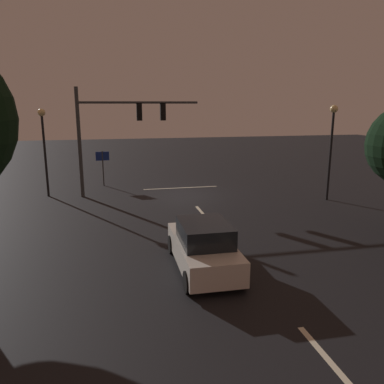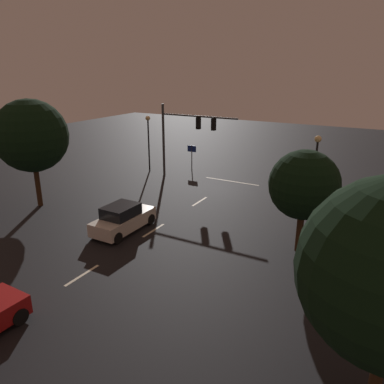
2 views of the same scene
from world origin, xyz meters
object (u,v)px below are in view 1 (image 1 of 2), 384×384
at_px(car_approaching, 204,247).
at_px(street_lamp_left_kerb, 332,135).
at_px(traffic_signal_assembly, 118,124).
at_px(route_sign, 103,161).
at_px(street_lamp_right_kerb, 43,136).

relative_size(car_approaching, street_lamp_left_kerb, 0.80).
bearing_deg(traffic_signal_assembly, car_approaching, 101.61).
distance_m(street_lamp_left_kerb, route_sign, 14.79).
bearing_deg(traffic_signal_assembly, street_lamp_left_kerb, 162.18).
bearing_deg(street_lamp_right_kerb, route_sign, -143.01).
bearing_deg(street_lamp_right_kerb, street_lamp_left_kerb, 164.94).
xyz_separation_m(traffic_signal_assembly, street_lamp_left_kerb, (-11.85, 3.81, -0.59)).
height_order(car_approaching, street_lamp_right_kerb, street_lamp_right_kerb).
xyz_separation_m(street_lamp_left_kerb, route_sign, (12.95, -6.84, -2.06)).
distance_m(street_lamp_right_kerb, route_sign, 4.55).
relative_size(traffic_signal_assembly, street_lamp_left_kerb, 1.33).
bearing_deg(street_lamp_left_kerb, street_lamp_right_kerb, -15.06).
height_order(traffic_signal_assembly, street_lamp_right_kerb, traffic_signal_assembly).
relative_size(street_lamp_left_kerb, street_lamp_right_kerb, 1.04).
height_order(car_approaching, street_lamp_left_kerb, street_lamp_left_kerb).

